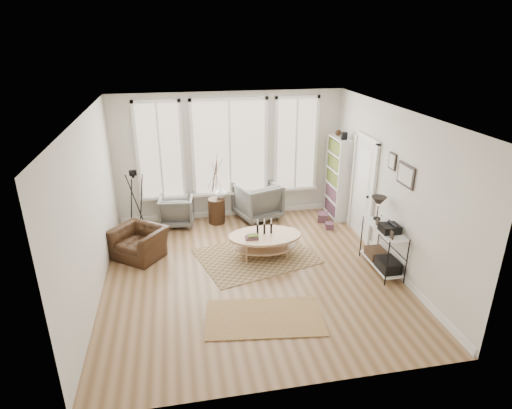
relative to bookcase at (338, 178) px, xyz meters
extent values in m
plane|color=#96714E|center=(-2.44, -2.23, -0.96)|extent=(5.50, 5.50, 0.00)
plane|color=white|center=(-2.44, -2.23, 1.94)|extent=(5.50, 5.50, 0.00)
cube|color=beige|center=(-2.44, 0.52, 0.49)|extent=(5.20, 0.04, 2.90)
cube|color=beige|center=(-2.44, -4.98, 0.49)|extent=(5.20, 0.04, 2.90)
cube|color=beige|center=(-5.04, -2.23, 0.49)|extent=(0.04, 5.50, 2.90)
cube|color=beige|center=(0.16, -2.23, 0.49)|extent=(0.04, 5.50, 2.90)
cube|color=white|center=(-2.44, 0.51, -0.90)|extent=(5.10, 0.04, 0.12)
cube|color=white|center=(0.15, -2.23, -0.90)|extent=(0.03, 5.40, 0.12)
cube|color=tan|center=(-2.44, 0.50, 0.69)|extent=(1.60, 0.03, 2.10)
cube|color=tan|center=(-3.99, 0.50, 0.69)|extent=(0.90, 0.03, 2.10)
cube|color=tan|center=(-0.89, 0.50, 0.69)|extent=(0.90, 0.03, 2.10)
cube|color=white|center=(-2.44, 0.48, 0.69)|extent=(1.74, 0.06, 2.24)
cube|color=white|center=(-3.99, 0.48, 0.69)|extent=(1.04, 0.06, 2.24)
cube|color=white|center=(-0.89, 0.48, 0.69)|extent=(1.04, 0.06, 2.24)
cube|color=white|center=(-2.44, 0.46, -0.39)|extent=(4.10, 0.12, 0.06)
cube|color=white|center=(0.14, -1.08, 0.09)|extent=(0.04, 0.88, 2.10)
cube|color=white|center=(0.12, -1.08, 0.34)|extent=(0.01, 0.55, 1.20)
cube|color=white|center=(0.12, -1.57, 0.09)|extent=(0.06, 0.08, 2.18)
cube|color=white|center=(0.12, -0.59, 0.09)|extent=(0.06, 0.08, 2.18)
cube|color=white|center=(0.12, -1.08, 1.18)|extent=(0.06, 1.06, 0.08)
sphere|color=black|center=(0.09, -1.41, 0.04)|extent=(0.06, 0.06, 0.06)
cube|color=white|center=(-0.01, -0.41, -0.01)|extent=(0.30, 0.03, 1.90)
cube|color=white|center=(-0.01, 0.41, -0.01)|extent=(0.30, 0.03, 1.90)
cube|color=white|center=(0.14, 0.00, -0.01)|extent=(0.02, 0.85, 1.90)
cube|color=white|center=(-0.01, 0.00, -0.01)|extent=(0.30, 0.81, 1.90)
cube|color=maroon|center=(-0.01, 0.00, -0.01)|extent=(0.24, 0.75, 1.76)
cube|color=black|center=(-0.01, -0.20, 1.02)|extent=(0.12, 0.10, 0.16)
sphere|color=#351F11|center=(-0.01, 0.15, 1.01)|extent=(0.14, 0.14, 0.14)
cube|color=white|center=(-0.06, -2.53, -0.84)|extent=(0.37, 1.07, 0.03)
cube|color=white|center=(-0.06, -2.53, -0.14)|extent=(0.37, 1.07, 0.02)
cylinder|color=black|center=(-0.24, -3.06, -0.53)|extent=(0.02, 0.02, 0.85)
cylinder|color=black|center=(0.12, -3.06, -0.53)|extent=(0.02, 0.02, 0.85)
cylinder|color=black|center=(-0.24, -2.00, -0.53)|extent=(0.02, 0.02, 0.85)
cylinder|color=black|center=(0.12, -2.00, -0.53)|extent=(0.02, 0.02, 0.85)
cylinder|color=black|center=(-0.06, -2.18, -0.08)|extent=(0.14, 0.14, 0.02)
cylinder|color=black|center=(-0.06, -2.18, 0.06)|extent=(0.02, 0.02, 0.30)
cone|color=black|center=(-0.06, -2.18, 0.26)|extent=(0.28, 0.28, 0.18)
cube|color=black|center=(-0.06, -2.68, -0.05)|extent=(0.32, 0.30, 0.13)
cube|color=black|center=(-0.06, -2.78, -0.73)|extent=(0.32, 0.45, 0.20)
cube|color=#351F11|center=(-0.06, -2.31, -0.75)|extent=(0.32, 0.40, 0.16)
cube|color=black|center=(-0.16, -2.95, -0.04)|extent=(0.02, 0.10, 0.14)
cube|color=black|center=(-0.16, -2.41, -0.05)|extent=(0.02, 0.10, 0.12)
cube|color=black|center=(0.14, -2.63, 0.89)|extent=(0.03, 0.52, 0.38)
cube|color=white|center=(0.13, -2.63, 0.89)|extent=(0.01, 0.44, 0.30)
cube|color=black|center=(0.14, -2.13, 0.99)|extent=(0.03, 0.24, 0.30)
cube|color=white|center=(0.13, -2.13, 0.99)|extent=(0.01, 0.18, 0.24)
cube|color=brown|center=(-2.23, -1.62, -0.95)|extent=(2.50, 2.13, 0.01)
cube|color=brown|center=(-2.47, -3.55, -0.94)|extent=(1.91, 1.21, 0.01)
ellipsoid|color=tan|center=(-2.06, -1.61, -0.75)|extent=(1.23, 0.80, 0.03)
ellipsoid|color=tan|center=(-2.06, -1.61, -0.53)|extent=(1.44, 0.94, 0.04)
cylinder|color=tan|center=(-2.45, -1.83, -0.75)|extent=(0.04, 0.04, 0.40)
cylinder|color=tan|center=(-1.67, -1.83, -0.75)|extent=(0.04, 0.04, 0.40)
cylinder|color=tan|center=(-2.45, -1.38, -0.75)|extent=(0.04, 0.04, 0.40)
cylinder|color=tan|center=(-1.67, -1.38, -0.75)|extent=(0.04, 0.04, 0.40)
cylinder|color=black|center=(-2.19, -1.55, -0.41)|extent=(0.04, 0.04, 0.20)
cylinder|color=black|center=(-2.06, -1.55, -0.41)|extent=(0.04, 0.04, 0.20)
cylinder|color=black|center=(-1.92, -1.55, -0.41)|extent=(0.04, 0.04, 0.20)
cube|color=#224523|center=(-2.32, -1.71, -0.48)|extent=(0.25, 0.18, 0.07)
imported|color=slate|center=(-3.71, 0.19, -0.61)|extent=(0.81, 0.83, 0.69)
imported|color=slate|center=(-1.85, 0.22, -0.53)|extent=(1.18, 1.19, 0.85)
cylinder|color=#351F11|center=(-2.82, 0.14, -0.67)|extent=(0.38, 0.38, 0.58)
imported|color=silver|center=(-2.71, 0.19, -0.25)|extent=(0.32, 0.32, 0.26)
imported|color=#351F11|center=(-4.46, -1.19, -0.66)|extent=(1.22, 1.20, 0.60)
cylinder|color=black|center=(-4.54, -0.20, 0.38)|extent=(0.06, 0.06, 0.06)
cube|color=black|center=(-4.54, -0.20, 0.45)|extent=(0.16, 0.13, 0.10)
cylinder|color=black|center=(-4.54, -0.28, 0.45)|extent=(0.06, 0.08, 0.06)
cube|color=maroon|center=(-0.39, -0.24, -0.86)|extent=(0.31, 0.35, 0.18)
cube|color=maroon|center=(-0.39, -0.67, -0.89)|extent=(0.21, 0.24, 0.14)
camera|label=1|loc=(-3.62, -8.87, 3.14)|focal=30.00mm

